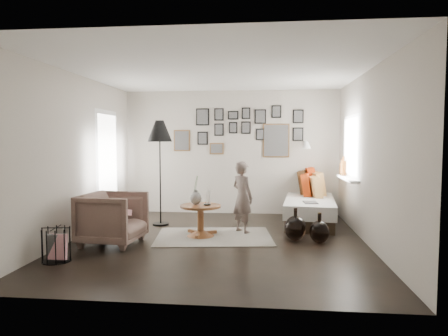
# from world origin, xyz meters

# --- Properties ---
(ground) EXTENTS (4.80, 4.80, 0.00)m
(ground) POSITION_xyz_m (0.00, 0.00, 0.00)
(ground) COLOR black
(ground) RESTS_ON ground
(wall_back) EXTENTS (4.50, 0.00, 4.50)m
(wall_back) POSITION_xyz_m (0.00, 2.40, 1.30)
(wall_back) COLOR #AFA799
(wall_back) RESTS_ON ground
(wall_front) EXTENTS (4.50, 0.00, 4.50)m
(wall_front) POSITION_xyz_m (0.00, -2.40, 1.30)
(wall_front) COLOR #AFA799
(wall_front) RESTS_ON ground
(wall_left) EXTENTS (0.00, 4.80, 4.80)m
(wall_left) POSITION_xyz_m (-2.25, 0.00, 1.30)
(wall_left) COLOR #AFA799
(wall_left) RESTS_ON ground
(wall_right) EXTENTS (0.00, 4.80, 4.80)m
(wall_right) POSITION_xyz_m (2.25, 0.00, 1.30)
(wall_right) COLOR #AFA799
(wall_right) RESTS_ON ground
(ceiling) EXTENTS (4.80, 4.80, 0.00)m
(ceiling) POSITION_xyz_m (0.00, 0.00, 2.60)
(ceiling) COLOR white
(ceiling) RESTS_ON wall_back
(door_left) EXTENTS (0.00, 2.14, 2.14)m
(door_left) POSITION_xyz_m (-2.23, 1.20, 1.05)
(door_left) COLOR white
(door_left) RESTS_ON wall_left
(window_right) EXTENTS (0.15, 1.32, 1.30)m
(window_right) POSITION_xyz_m (2.18, 1.34, 0.93)
(window_right) COLOR white
(window_right) RESTS_ON wall_right
(gallery_wall) EXTENTS (2.74, 0.03, 1.08)m
(gallery_wall) POSITION_xyz_m (0.29, 2.38, 1.74)
(gallery_wall) COLOR brown
(gallery_wall) RESTS_ON wall_back
(wall_sconce) EXTENTS (0.18, 0.36, 0.16)m
(wall_sconce) POSITION_xyz_m (1.55, 2.13, 1.46)
(wall_sconce) COLOR white
(wall_sconce) RESTS_ON wall_back
(rug) EXTENTS (1.98, 1.50, 0.01)m
(rug) POSITION_xyz_m (-0.09, 0.27, 0.01)
(rug) COLOR beige
(rug) RESTS_ON ground
(pedestal_table) EXTENTS (0.66, 0.66, 0.52)m
(pedestal_table) POSITION_xyz_m (-0.31, 0.27, 0.24)
(pedestal_table) COLOR brown
(pedestal_table) RESTS_ON ground
(vase) EXTENTS (0.19, 0.19, 0.47)m
(vase) POSITION_xyz_m (-0.39, 0.29, 0.66)
(vase) COLOR black
(vase) RESTS_ON pedestal_table
(candles) EXTENTS (0.11, 0.11, 0.24)m
(candles) POSITION_xyz_m (-0.20, 0.27, 0.63)
(candles) COLOR black
(candles) RESTS_ON pedestal_table
(daybed) EXTENTS (1.10, 2.15, 1.01)m
(daybed) POSITION_xyz_m (1.57, 1.67, 0.32)
(daybed) COLOR black
(daybed) RESTS_ON ground
(magazine_on_daybed) EXTENTS (0.25, 0.32, 0.02)m
(magazine_on_daybed) POSITION_xyz_m (1.52, 1.01, 0.47)
(magazine_on_daybed) COLOR black
(magazine_on_daybed) RESTS_ON daybed
(armchair) EXTENTS (0.93, 0.91, 0.78)m
(armchair) POSITION_xyz_m (-1.54, -0.32, 0.39)
(armchair) COLOR brown
(armchair) RESTS_ON ground
(armchair_cushion) EXTENTS (0.40, 0.40, 0.16)m
(armchair_cushion) POSITION_xyz_m (-1.51, -0.27, 0.48)
(armchair_cushion) COLOR silver
(armchair_cushion) RESTS_ON armchair
(floor_lamp) EXTENTS (0.45, 0.45, 1.91)m
(floor_lamp) POSITION_xyz_m (-1.18, 1.08, 1.65)
(floor_lamp) COLOR black
(floor_lamp) RESTS_ON ground
(magazine_basket) EXTENTS (0.39, 0.39, 0.44)m
(magazine_basket) POSITION_xyz_m (-1.94, -1.23, 0.21)
(magazine_basket) COLOR black
(magazine_basket) RESTS_ON ground
(demijohn_large) EXTENTS (0.34, 0.34, 0.51)m
(demijohn_large) POSITION_xyz_m (1.20, 0.16, 0.20)
(demijohn_large) COLOR black
(demijohn_large) RESTS_ON ground
(demijohn_small) EXTENTS (0.30, 0.30, 0.46)m
(demijohn_small) POSITION_xyz_m (1.55, 0.04, 0.17)
(demijohn_small) COLOR black
(demijohn_small) RESTS_ON ground
(child) EXTENTS (0.51, 0.52, 1.21)m
(child) POSITION_xyz_m (0.35, 0.63, 0.60)
(child) COLOR #63544E
(child) RESTS_ON ground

